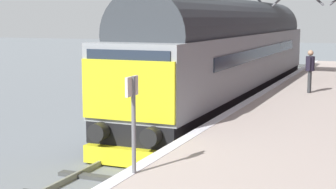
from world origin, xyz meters
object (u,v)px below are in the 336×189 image
(signal_post_near, at_px, (213,30))
(waiting_passenger, at_px, (310,67))
(diesel_locomotive, at_px, (232,50))
(platform_number_sign, at_px, (133,109))

(signal_post_near, distance_m, waiting_passenger, 8.41)
(diesel_locomotive, bearing_deg, signal_post_near, 116.37)
(diesel_locomotive, bearing_deg, waiting_passenger, -18.01)
(diesel_locomotive, height_order, signal_post_near, signal_post_near)
(signal_post_near, relative_size, platform_number_sign, 2.81)
(signal_post_near, distance_m, platform_number_sign, 18.71)
(diesel_locomotive, relative_size, waiting_passenger, 12.35)
(platform_number_sign, distance_m, waiting_passenger, 12.34)
(signal_post_near, height_order, waiting_passenger, signal_post_near)
(signal_post_near, bearing_deg, waiting_passenger, -45.65)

